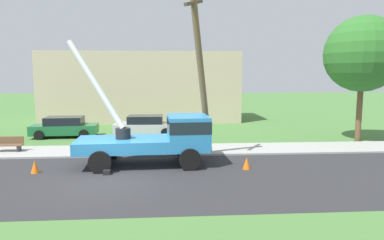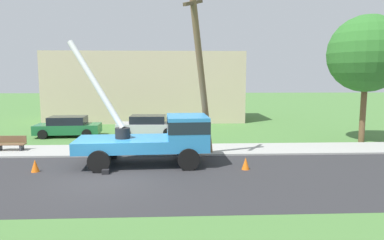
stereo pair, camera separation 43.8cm
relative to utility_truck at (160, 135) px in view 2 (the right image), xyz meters
name	(u,v)px [view 2 (the right image)]	position (x,y,z in m)	size (l,w,h in m)	color
ground_plane	(138,132)	(-2.15, 9.63, -1.41)	(120.00, 120.00, 0.00)	#477538
road_asphalt	(106,179)	(-2.15, -2.37, -1.40)	(80.00, 7.83, 0.01)	#2B2B2D
sidewalk_strip	(125,150)	(-2.15, 2.98, -1.36)	(80.00, 2.88, 0.10)	#9E9E99
utility_truck	(160,135)	(0.00, 0.00, 0.00)	(6.88, 3.21, 5.98)	#2D84C6
leaning_utility_pole	(201,71)	(2.01, 1.06, 3.09)	(1.75, 2.84, 8.77)	brown
traffic_cone_ahead	(246,163)	(3.91, -1.16, -1.13)	(0.36, 0.36, 0.56)	orange
traffic_cone_behind	(35,166)	(-5.52, -1.12, -1.13)	(0.36, 0.36, 0.56)	orange
traffic_cone_curbside	(194,152)	(1.67, 1.23, -1.13)	(0.36, 0.36, 0.56)	orange
parked_sedan_green	(68,126)	(-6.85, 7.92, -0.70)	(4.48, 2.15, 1.42)	#1E6638
parked_sedan_silver	(148,125)	(-1.27, 8.25, -0.70)	(4.45, 2.10, 1.42)	#B7B7BF
park_bench	(11,144)	(-8.50, 3.04, -0.95)	(1.60, 0.45, 0.90)	brown
roadside_tree_near	(367,54)	(12.69, 4.98, 4.20)	(4.80, 4.80, 8.02)	brown
lowrise_building_backdrop	(147,87)	(-2.07, 16.95, 1.79)	(18.00, 6.00, 6.40)	#C6B293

